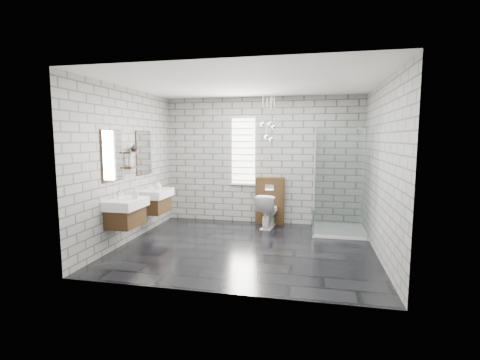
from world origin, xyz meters
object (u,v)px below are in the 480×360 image
(cistern_panel, at_px, (270,201))
(shower_enclosure, at_px, (334,208))
(vanity_left, at_px, (124,205))
(vanity_right, at_px, (154,194))
(toilet, at_px, (268,210))

(cistern_panel, height_order, shower_enclosure, shower_enclosure)
(cistern_panel, bearing_deg, vanity_left, -133.02)
(vanity_right, bearing_deg, vanity_left, -90.00)
(vanity_left, xyz_separation_m, toilet, (2.10, 1.95, -0.41))
(shower_enclosure, height_order, toilet, shower_enclosure)
(vanity_right, relative_size, toilet, 2.25)
(vanity_right, xyz_separation_m, shower_enclosure, (3.41, 0.66, -0.25))
(cistern_panel, height_order, toilet, cistern_panel)
(vanity_left, relative_size, vanity_right, 1.00)
(vanity_right, xyz_separation_m, toilet, (2.10, 0.88, -0.41))
(vanity_left, relative_size, cistern_panel, 1.57)
(vanity_left, xyz_separation_m, vanity_right, (0.00, 1.08, 0.00))
(cistern_panel, bearing_deg, shower_enclosure, -21.63)
(vanity_left, height_order, cistern_panel, vanity_left)
(vanity_left, distance_m, vanity_right, 1.08)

